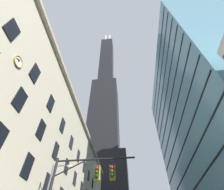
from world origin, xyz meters
TOP-DOWN VIEW (x-y plane):
  - station_building at (-17.78, 22.48)m, footprint 14.24×56.98m
  - dark_skyscraper at (-14.84, 74.91)m, footprint 25.04×25.04m
  - glass_office_midrise at (20.06, 29.18)m, footprint 18.23×44.78m
  - traffic_signal_mast at (-4.52, 5.69)m, footprint 6.55×0.63m

SIDE VIEW (x-z plane):
  - traffic_signal_mast at x=-4.52m, z-range 1.68..9.18m
  - station_building at x=-17.78m, z-range -0.02..24.78m
  - glass_office_midrise at x=20.06m, z-range 0.00..52.49m
  - dark_skyscraper at x=-14.84m, z-range -38.77..151.55m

